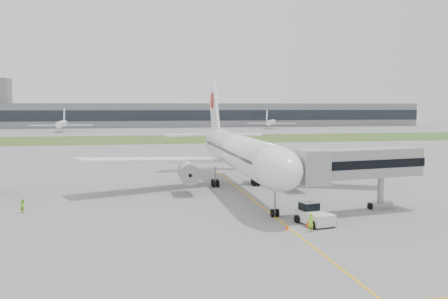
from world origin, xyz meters
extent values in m
plane|color=gray|center=(0.00, 0.00, 0.00)|extent=(600.00, 600.00, 0.00)
cube|color=#3D5B22|center=(0.00, 120.00, 0.01)|extent=(600.00, 50.00, 0.02)
cube|color=gray|center=(0.00, 230.00, 7.00)|extent=(320.00, 22.00, 14.00)
cube|color=#1E242B|center=(0.00, 219.00, 7.00)|extent=(320.00, 0.60, 6.00)
cylinder|color=white|center=(0.00, 4.00, 5.60)|extent=(5.00, 38.00, 5.00)
ellipsoid|color=white|center=(0.00, -15.50, 5.60)|extent=(5.00, 11.00, 5.00)
cube|color=black|center=(0.00, -16.50, 6.50)|extent=(3.20, 1.54, 1.14)
cone|color=white|center=(0.00, 26.00, 6.40)|extent=(5.00, 10.53, 6.16)
cube|color=white|center=(-13.00, 6.00, 4.40)|extent=(22.13, 13.52, 1.70)
cube|color=white|center=(13.00, 6.00, 4.40)|extent=(22.13, 13.52, 1.70)
cylinder|color=gray|center=(-8.00, 1.50, 3.00)|extent=(2.70, 5.20, 2.70)
cylinder|color=gray|center=(8.00, 1.50, 3.00)|extent=(2.70, 5.20, 2.70)
cube|color=white|center=(0.00, 27.50, 11.50)|extent=(0.45, 10.90, 12.76)
cylinder|color=#A70C09|center=(0.00, 28.50, 13.50)|extent=(0.60, 3.20, 3.20)
cube|color=white|center=(-5.00, 28.50, 6.80)|extent=(9.54, 6.34, 0.35)
cube|color=white|center=(5.00, 28.50, 6.80)|extent=(9.54, 6.34, 0.35)
cylinder|color=gray|center=(0.00, -15.00, 1.55)|extent=(0.24, 0.24, 3.10)
cylinder|color=black|center=(-3.20, 7.00, 0.55)|extent=(1.40, 1.10, 1.10)
cylinder|color=black|center=(3.20, 7.00, 0.55)|extent=(1.40, 1.10, 1.10)
cube|color=silver|center=(3.11, -19.35, 0.76)|extent=(3.29, 4.71, 1.14)
cube|color=silver|center=(2.85, -18.24, 1.71)|extent=(2.02, 1.87, 0.95)
cube|color=black|center=(2.85, -18.24, 1.76)|extent=(2.07, 1.93, 0.81)
cylinder|color=black|center=(1.54, -18.25, 0.43)|extent=(0.52, 0.91, 0.86)
cylinder|color=black|center=(4.04, -17.66, 0.43)|extent=(0.52, 0.91, 0.86)
cylinder|color=black|center=(2.19, -21.03, 0.43)|extent=(0.52, 0.91, 0.86)
cylinder|color=black|center=(4.69, -20.44, 0.43)|extent=(0.52, 0.91, 0.86)
cube|color=#9B9A9D|center=(10.74, -13.99, 5.76)|extent=(15.86, 6.10, 3.32)
cube|color=black|center=(10.74, -13.99, 5.76)|extent=(16.10, 6.25, 1.00)
cube|color=#9B9A9D|center=(3.86, -16.40, 5.76)|extent=(2.88, 3.77, 3.77)
cylinder|color=gray|center=(13.91, -12.84, 2.11)|extent=(0.78, 0.78, 4.21)
cube|color=gray|center=(13.91, -12.84, 0.39)|extent=(2.90, 2.01, 0.78)
cylinder|color=black|center=(12.50, -13.11, 0.39)|extent=(0.47, 0.82, 0.78)
cylinder|color=black|center=(15.33, -12.58, 0.39)|extent=(0.47, 0.82, 0.78)
cone|color=#F5440C|center=(-0.50, -21.02, 0.25)|extent=(0.36, 0.36, 0.50)
cone|color=#F5440C|center=(1.99, -20.20, 0.30)|extent=(0.44, 0.44, 0.60)
imported|color=#A6FA29|center=(1.63, -22.03, 0.95)|extent=(0.79, 0.61, 1.90)
imported|color=#97EB27|center=(-28.34, -7.59, 0.80)|extent=(0.89, 0.97, 1.60)
camera|label=1|loc=(-15.51, -68.31, 12.45)|focal=40.00mm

